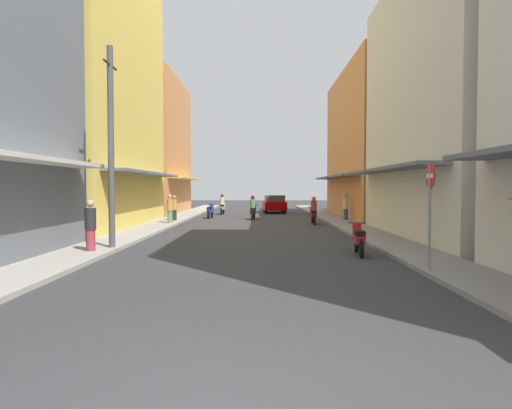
# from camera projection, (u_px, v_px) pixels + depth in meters

# --- Properties ---
(ground_plane) EXTENTS (103.07, 103.07, 0.00)m
(ground_plane) POSITION_uv_depth(u_px,v_px,m) (253.00, 228.00, 23.49)
(ground_plane) COLOR #38383A
(sidewalk_left) EXTENTS (1.77, 54.85, 0.12)m
(sidewalk_left) POSITION_uv_depth(u_px,v_px,m) (154.00, 227.00, 23.54)
(sidewalk_left) COLOR #ADA89E
(sidewalk_left) RESTS_ON ground
(sidewalk_right) EXTENTS (1.77, 54.85, 0.12)m
(sidewalk_right) POSITION_uv_depth(u_px,v_px,m) (353.00, 227.00, 23.44)
(sidewalk_right) COLOR gray
(sidewalk_right) RESTS_ON ground
(building_left_mid) EXTENTS (7.05, 12.63, 17.01)m
(building_left_mid) POSITION_uv_depth(u_px,v_px,m) (79.00, 63.00, 23.53)
(building_left_mid) COLOR #EFD159
(building_left_mid) RESTS_ON ground
(building_left_far) EXTENTS (7.05, 11.09, 10.48)m
(building_left_far) POSITION_uv_depth(u_px,v_px,m) (143.00, 148.00, 36.20)
(building_left_far) COLOR #D88C4C
(building_left_far) RESTS_ON ground
(building_right_mid) EXTENTS (7.05, 11.59, 10.92)m
(building_right_mid) POSITION_uv_depth(u_px,v_px,m) (474.00, 103.00, 18.38)
(building_right_mid) COLOR silver
(building_right_mid) RESTS_ON ground
(building_right_far) EXTENTS (7.05, 13.71, 10.06)m
(building_right_far) POSITION_uv_depth(u_px,v_px,m) (385.00, 145.00, 31.53)
(building_right_far) COLOR #D88C4C
(building_right_far) RESTS_ON ground
(motorbike_maroon) EXTENTS (0.55, 1.81, 1.58)m
(motorbike_maroon) POSITION_uv_depth(u_px,v_px,m) (313.00, 212.00, 25.93)
(motorbike_maroon) COLOR black
(motorbike_maroon) RESTS_ON ground
(motorbike_blue) EXTENTS (0.55, 1.81, 0.96)m
(motorbike_blue) POSITION_uv_depth(u_px,v_px,m) (210.00, 211.00, 30.94)
(motorbike_blue) COLOR black
(motorbike_blue) RESTS_ON ground
(motorbike_red) EXTENTS (0.55, 1.81, 0.96)m
(motorbike_red) POSITION_uv_depth(u_px,v_px,m) (359.00, 238.00, 14.08)
(motorbike_red) COLOR black
(motorbike_red) RESTS_ON ground
(motorbike_black) EXTENTS (0.55, 1.81, 1.58)m
(motorbike_black) POSITION_uv_depth(u_px,v_px,m) (253.00, 209.00, 29.60)
(motorbike_black) COLOR black
(motorbike_black) RESTS_ON ground
(motorbike_silver) EXTENTS (0.55, 1.81, 1.58)m
(motorbike_silver) POSITION_uv_depth(u_px,v_px,m) (222.00, 205.00, 35.30)
(motorbike_silver) COLOR black
(motorbike_silver) RESTS_ON ground
(parked_car) EXTENTS (1.94, 4.17, 1.45)m
(parked_car) POSITION_uv_depth(u_px,v_px,m) (274.00, 204.00, 37.57)
(parked_car) COLOR #8C0000
(parked_car) RESTS_ON ground
(pedestrian_far) EXTENTS (0.34, 0.34, 1.62)m
(pedestrian_far) POSITION_uv_depth(u_px,v_px,m) (174.00, 209.00, 27.19)
(pedestrian_far) COLOR #262628
(pedestrian_far) RESTS_ON ground
(pedestrian_foreground) EXTENTS (0.44, 0.44, 1.74)m
(pedestrian_foreground) POSITION_uv_depth(u_px,v_px,m) (346.00, 205.00, 27.95)
(pedestrian_foreground) COLOR #334C8C
(pedestrian_foreground) RESTS_ON ground
(pedestrian_crossing) EXTENTS (0.34, 0.34, 1.70)m
(pedestrian_crossing) POSITION_uv_depth(u_px,v_px,m) (170.00, 210.00, 25.26)
(pedestrian_crossing) COLOR #598C59
(pedestrian_crossing) RESTS_ON ground
(pedestrian_midway) EXTENTS (0.34, 0.34, 1.69)m
(pedestrian_midway) POSITION_uv_depth(u_px,v_px,m) (90.00, 227.00, 14.07)
(pedestrian_midway) COLOR #99333F
(pedestrian_midway) RESTS_ON ground
(utility_pole) EXTENTS (0.20, 1.20, 6.63)m
(utility_pole) POSITION_uv_depth(u_px,v_px,m) (111.00, 147.00, 14.82)
(utility_pole) COLOR #4C4C4F
(utility_pole) RESTS_ON ground
(street_sign_no_entry) EXTENTS (0.07, 0.60, 2.65)m
(street_sign_no_entry) POSITION_uv_depth(u_px,v_px,m) (430.00, 203.00, 10.76)
(street_sign_no_entry) COLOR gray
(street_sign_no_entry) RESTS_ON ground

